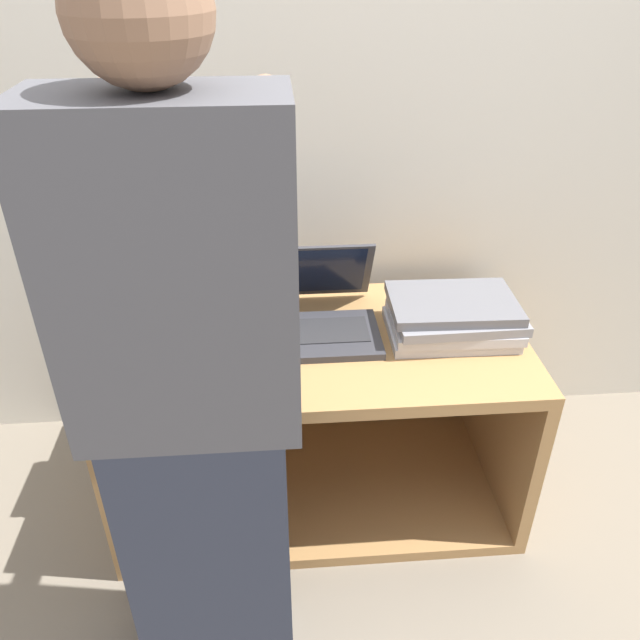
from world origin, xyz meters
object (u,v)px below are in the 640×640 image
laptop_open (316,314)px  laptop_stack_right (453,317)px  laptop_stack_left (178,324)px  person (194,406)px

laptop_open → laptop_stack_right: 0.38m
laptop_open → laptop_stack_left: laptop_open is taller
laptop_stack_left → person: person is taller
laptop_open → person: size_ratio=0.23×
laptop_stack_right → person: size_ratio=0.23×
person → laptop_open: bearing=64.4°
laptop_stack_left → laptop_open: bearing=8.9°
laptop_open → laptop_stack_right: bearing=-9.0°
laptop_stack_left → laptop_stack_right: 0.76m
laptop_stack_right → person: (-0.65, -0.51, 0.15)m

